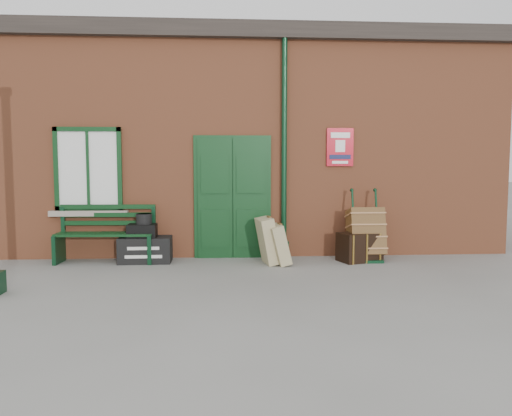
{
  "coord_description": "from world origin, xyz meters",
  "views": [
    {
      "loc": [
        -0.47,
        -7.73,
        1.73
      ],
      "look_at": [
        0.08,
        0.6,
        1.0
      ],
      "focal_mm": 35.0,
      "sensor_mm": 36.0,
      "label": 1
    }
  ],
  "objects": [
    {
      "name": "houdini_trunk",
      "position": [
        -1.85,
        1.11,
        0.23
      ],
      "size": [
        0.91,
        0.51,
        0.45
      ],
      "primitive_type": "cube",
      "rotation": [
        0.0,
        0.0,
        0.01
      ],
      "color": "black",
      "rests_on": "ground"
    },
    {
      "name": "suitcase_back",
      "position": [
        0.3,
        0.85,
        0.41
      ],
      "size": [
        0.45,
        0.61,
        0.82
      ],
      "primitive_type": "cube",
      "rotation": [
        0.0,
        -0.18,
        0.15
      ],
      "color": "tan",
      "rests_on": "ground"
    },
    {
      "name": "dark_trunk",
      "position": [
        1.96,
        0.95,
        0.26
      ],
      "size": [
        0.82,
        0.66,
        0.52
      ],
      "primitive_type": "cube",
      "rotation": [
        0.0,
        0.0,
        0.31
      ],
      "color": "black",
      "rests_on": "ground"
    },
    {
      "name": "hatbox",
      "position": [
        -1.87,
        1.14,
        0.77
      ],
      "size": [
        0.27,
        0.27,
        0.18
      ],
      "primitive_type": "cylinder",
      "rotation": [
        0.0,
        0.0,
        0.01
      ],
      "color": "black",
      "rests_on": "strongbox"
    },
    {
      "name": "ground",
      "position": [
        0.0,
        0.0,
        0.0
      ],
      "size": [
        80.0,
        80.0,
        0.0
      ],
      "primitive_type": "plane",
      "color": "gray",
      "rests_on": "ground"
    },
    {
      "name": "strongbox",
      "position": [
        -1.9,
        1.11,
        0.57
      ],
      "size": [
        0.5,
        0.37,
        0.23
      ],
      "primitive_type": "cube",
      "rotation": [
        0.0,
        0.0,
        0.01
      ],
      "color": "black",
      "rests_on": "houdini_trunk"
    },
    {
      "name": "porter_trolley",
      "position": [
        2.1,
        1.05,
        0.49
      ],
      "size": [
        0.62,
        0.67,
        1.26
      ],
      "rotation": [
        0.0,
        0.0,
        -0.01
      ],
      "color": "black",
      "rests_on": "ground"
    },
    {
      "name": "bench",
      "position": [
        -2.55,
        1.2,
        0.53
      ],
      "size": [
        1.71,
        0.59,
        1.05
      ],
      "rotation": [
        0.0,
        0.0,
        -0.04
      ],
      "color": "#0E3315",
      "rests_on": "ground"
    },
    {
      "name": "suitcase_front",
      "position": [
        0.48,
        0.75,
        0.35
      ],
      "size": [
        0.43,
        0.56,
        0.71
      ],
      "primitive_type": "cube",
      "rotation": [
        0.0,
        -0.24,
        0.15
      ],
      "color": "tan",
      "rests_on": "ground"
    },
    {
      "name": "station_building",
      "position": [
        -0.0,
        3.49,
        2.16
      ],
      "size": [
        10.3,
        4.3,
        4.36
      ],
      "color": "#B05D38",
      "rests_on": "ground"
    }
  ]
}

